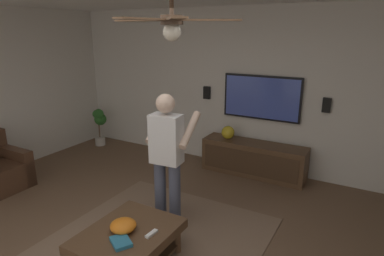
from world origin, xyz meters
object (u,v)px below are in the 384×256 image
(person_standing, at_px, (167,153))
(media_console, at_px, (253,159))
(bowl, at_px, (123,226))
(wall_speaker_left, at_px, (327,105))
(tv, at_px, (262,98))
(wall_speaker_right, at_px, (207,93))
(ceiling_fan, at_px, (171,23))
(book, at_px, (121,242))
(remote_white, at_px, (151,234))
(potted_plant_short, at_px, (99,122))
(coffee_table, at_px, (128,240))
(vase_round, at_px, (228,132))

(person_standing, bearing_deg, media_console, -17.24)
(bowl, distance_m, wall_speaker_left, 3.44)
(tv, distance_m, wall_speaker_right, 1.01)
(wall_speaker_left, xyz_separation_m, ceiling_fan, (-2.72, 0.98, 1.13))
(book, bearing_deg, media_console, 115.81)
(remote_white, bearing_deg, potted_plant_short, 55.48)
(tv, relative_size, person_standing, 0.78)
(person_standing, distance_m, remote_white, 1.00)
(wall_speaker_left, distance_m, wall_speaker_right, 2.01)
(person_standing, bearing_deg, bowl, 177.63)
(book, distance_m, ceiling_fan, 2.04)
(coffee_table, bearing_deg, vase_round, 3.00)
(media_console, height_order, ceiling_fan, ceiling_fan)
(remote_white, distance_m, book, 0.30)
(tv, distance_m, wall_speaker_left, 1.00)
(bowl, xyz_separation_m, vase_round, (2.80, 0.10, 0.20))
(vase_round, height_order, ceiling_fan, ceiling_fan)
(remote_white, bearing_deg, wall_speaker_right, 21.46)
(coffee_table, height_order, book, book)
(media_console, height_order, tv, tv)
(coffee_table, xyz_separation_m, book, (-0.18, -0.07, 0.12))
(coffee_table, relative_size, person_standing, 0.61)
(book, bearing_deg, bowl, 154.91)
(person_standing, bearing_deg, vase_round, -3.47)
(media_console, height_order, person_standing, person_standing)
(remote_white, relative_size, wall_speaker_left, 0.68)
(person_standing, bearing_deg, wall_speaker_left, -38.17)
(person_standing, relative_size, bowl, 6.26)
(person_standing, distance_m, potted_plant_short, 3.40)
(potted_plant_short, relative_size, vase_round, 3.57)
(wall_speaker_right, relative_size, ceiling_fan, 0.19)
(potted_plant_short, bearing_deg, bowl, -132.20)
(wall_speaker_left, relative_size, ceiling_fan, 0.19)
(person_standing, bearing_deg, ceiling_fan, -146.49)
(potted_plant_short, xyz_separation_m, wall_speaker_left, (0.41, -4.28, 0.73))
(media_console, relative_size, tv, 1.32)
(potted_plant_short, relative_size, remote_white, 5.23)
(media_console, xyz_separation_m, wall_speaker_right, (0.25, 1.01, 0.98))
(tv, xyz_separation_m, person_standing, (-2.17, 0.41, -0.33))
(bowl, height_order, wall_speaker_left, wall_speaker_left)
(bowl, xyz_separation_m, wall_speaker_left, (3.05, -1.37, 0.78))
(ceiling_fan, bearing_deg, book, 151.81)
(bowl, bearing_deg, media_console, -7.45)
(potted_plant_short, xyz_separation_m, wall_speaker_right, (0.41, -2.27, 0.74))
(coffee_table, relative_size, wall_speaker_right, 4.55)
(coffee_table, xyz_separation_m, ceiling_fan, (0.32, -0.34, 2.08))
(remote_white, bearing_deg, vase_round, 12.25)
(tv, relative_size, book, 5.85)
(tv, distance_m, remote_white, 3.08)
(remote_white, relative_size, ceiling_fan, 0.13)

